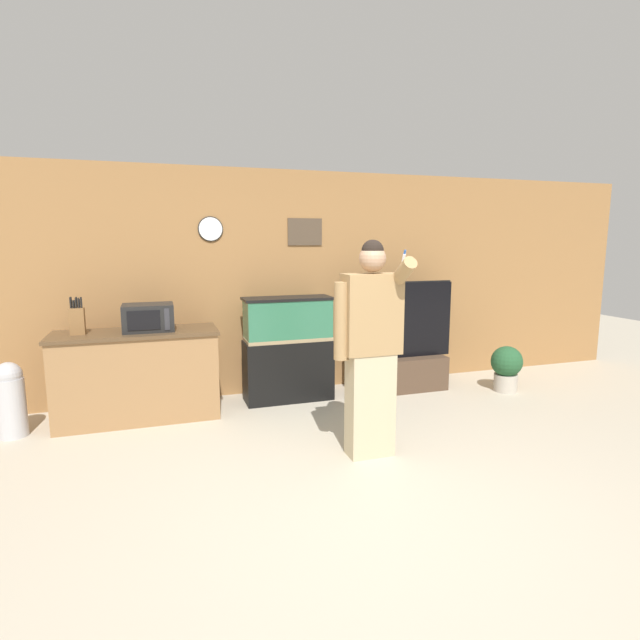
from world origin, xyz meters
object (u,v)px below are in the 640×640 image
tv_on_stand (401,359)px  person_standing (370,346)px  aquarium_on_stand (288,349)px  potted_plant (506,366)px  counter_island (138,375)px  knife_block (77,320)px  microwave (148,317)px  trash_bin (10,399)px

tv_on_stand → person_standing: bearing=-125.4°
aquarium_on_stand → potted_plant: size_ratio=2.15×
tv_on_stand → person_standing: 2.01m
counter_island → knife_block: size_ratio=4.40×
microwave → trash_bin: microwave is taller
counter_island → knife_block: bearing=179.7°
counter_island → trash_bin: (-1.11, -0.13, -0.09)m
microwave → knife_block: size_ratio=1.35×
aquarium_on_stand → potted_plant: 2.64m
knife_block → potted_plant: knife_block is taller
counter_island → potted_plant: size_ratio=2.90×
knife_block → aquarium_on_stand: size_ratio=0.31×
microwave → tv_on_stand: (2.86, 0.04, -0.66)m
aquarium_on_stand → person_standing: size_ratio=0.65×
tv_on_stand → person_standing: size_ratio=0.73×
knife_block → tv_on_stand: bearing=0.7°
person_standing → potted_plant: person_standing is taller
knife_block → potted_plant: size_ratio=0.66×
aquarium_on_stand → tv_on_stand: bearing=-3.0°
aquarium_on_stand → potted_plant: aquarium_on_stand is taller
counter_island → potted_plant: counter_island is taller
trash_bin → tv_on_stand: bearing=2.5°
microwave → aquarium_on_stand: (1.47, 0.12, -0.45)m
person_standing → potted_plant: size_ratio=3.30×
knife_block → person_standing: (2.38, -1.53, -0.10)m
tv_on_stand → counter_island: bearing=-179.1°
microwave → trash_bin: bearing=-173.7°
tv_on_stand → trash_bin: 4.10m
counter_island → aquarium_on_stand: (1.60, 0.12, 0.14)m
microwave → trash_bin: 1.41m
microwave → potted_plant: size_ratio=0.89×
microwave → person_standing: 2.32m
person_standing → trash_bin: person_standing is taller
trash_bin → microwave: bearing=6.3°
counter_island → trash_bin: bearing=-173.2°
person_standing → aquarium_on_stand: bearing=99.3°
counter_island → knife_block: (-0.52, 0.00, 0.59)m
microwave → knife_block: bearing=-179.9°
aquarium_on_stand → trash_bin: aquarium_on_stand is taller
trash_bin → aquarium_on_stand: bearing=5.3°
aquarium_on_stand → trash_bin: size_ratio=1.67×
microwave → potted_plant: microwave is taller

